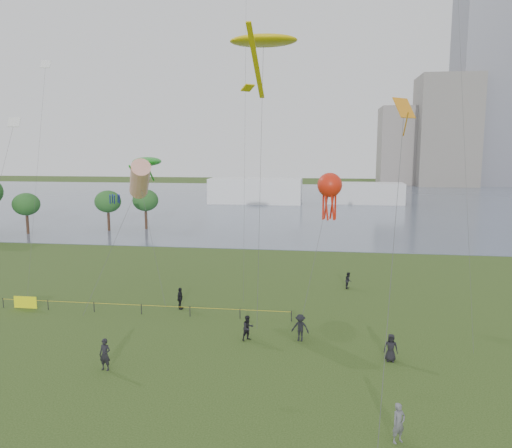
# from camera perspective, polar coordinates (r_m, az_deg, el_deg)

# --- Properties ---
(ground_plane) EXTENTS (400.00, 400.00, 0.00)m
(ground_plane) POSITION_cam_1_polar(r_m,az_deg,el_deg) (27.27, -3.10, -20.16)
(ground_plane) COLOR #243A12
(lake) EXTENTS (400.00, 120.00, 0.08)m
(lake) POSITION_cam_1_polar(r_m,az_deg,el_deg) (124.22, 5.77, 2.54)
(lake) COLOR slate
(lake) RESTS_ON ground_plane
(tower) EXTENTS (24.00, 24.00, 120.00)m
(tower) POSITION_cam_1_polar(r_m,az_deg,el_deg) (205.26, 25.77, 21.02)
(tower) COLOR slate
(tower) RESTS_ON ground_plane
(building_mid) EXTENTS (20.00, 20.00, 38.00)m
(building_mid) POSITION_cam_1_polar(r_m,az_deg,el_deg) (190.08, 20.84, 9.86)
(building_mid) COLOR slate
(building_mid) RESTS_ON ground_plane
(building_low) EXTENTS (16.00, 18.00, 28.00)m
(building_low) POSITION_cam_1_polar(r_m,az_deg,el_deg) (193.38, 16.28, 8.56)
(building_low) COLOR gray
(building_low) RESTS_ON ground_plane
(pavilion_left) EXTENTS (22.00, 8.00, 6.00)m
(pavilion_left) POSITION_cam_1_polar(r_m,az_deg,el_deg) (120.04, -0.05, 3.80)
(pavilion_left) COLOR white
(pavilion_left) RESTS_ON ground_plane
(pavilion_right) EXTENTS (18.00, 7.00, 5.00)m
(pavilion_right) POSITION_cam_1_polar(r_m,az_deg,el_deg) (122.26, 12.33, 3.46)
(pavilion_right) COLOR silver
(pavilion_right) RESTS_ON ground_plane
(trees) EXTENTS (28.20, 16.15, 8.89)m
(trees) POSITION_cam_1_polar(r_m,az_deg,el_deg) (84.42, -24.48, 2.71)
(trees) COLOR #382519
(trees) RESTS_ON ground_plane
(fence) EXTENTS (24.07, 0.07, 1.05)m
(fence) POSITION_cam_1_polar(r_m,az_deg,el_deg) (43.87, -20.55, -8.58)
(fence) COLOR black
(fence) RESTS_ON ground_plane
(kite_flyer) EXTENTS (0.81, 0.75, 1.85)m
(kite_flyer) POSITION_cam_1_polar(r_m,az_deg,el_deg) (24.94, 15.99, -21.03)
(kite_flyer) COLOR slate
(kite_flyer) RESTS_ON ground_plane
(spectator_a) EXTENTS (1.08, 1.07, 1.76)m
(spectator_a) POSITION_cam_1_polar(r_m,az_deg,el_deg) (35.10, -0.93, -11.79)
(spectator_a) COLOR black
(spectator_a) RESTS_ON ground_plane
(spectator_b) EXTENTS (1.32, 0.90, 1.89)m
(spectator_b) POSITION_cam_1_polar(r_m,az_deg,el_deg) (35.09, 5.08, -11.72)
(spectator_b) COLOR black
(spectator_b) RESTS_ON ground_plane
(spectator_c) EXTENTS (0.50, 1.08, 1.81)m
(spectator_c) POSITION_cam_1_polar(r_m,az_deg,el_deg) (41.94, -8.67, -8.41)
(spectator_c) COLOR black
(spectator_c) RESTS_ON ground_plane
(spectator_d) EXTENTS (0.91, 0.64, 1.75)m
(spectator_d) POSITION_cam_1_polar(r_m,az_deg,el_deg) (32.99, 15.15, -13.48)
(spectator_d) COLOR black
(spectator_d) RESTS_ON ground_plane
(spectator_f) EXTENTS (0.76, 0.54, 1.94)m
(spectator_f) POSITION_cam_1_polar(r_m,az_deg,el_deg) (32.00, -16.88, -14.08)
(spectator_f) COLOR black
(spectator_f) RESTS_ON ground_plane
(spectator_g) EXTENTS (0.71, 0.84, 1.56)m
(spectator_g) POSITION_cam_1_polar(r_m,az_deg,el_deg) (48.19, 10.52, -6.36)
(spectator_g) COLOR black
(spectator_g) RESTS_ON ground_plane
(kite_stingray) EXTENTS (5.34, 10.14, 21.88)m
(kite_stingray) POSITION_cam_1_polar(r_m,az_deg,el_deg) (41.38, 0.83, 20.15)
(kite_stingray) COLOR #3F3F42
(kite_windsock) EXTENTS (5.29, 5.03, 12.34)m
(kite_windsock) POSITION_cam_1_polar(r_m,az_deg,el_deg) (44.09, -13.16, 4.98)
(kite_windsock) COLOR #3F3F42
(kite_creature) EXTENTS (3.32, 12.04, 12.33)m
(kite_creature) POSITION_cam_1_polar(r_m,az_deg,el_deg) (48.42, -12.34, 6.95)
(kite_creature) COLOR #3F3F42
(kite_octopus) EXTENTS (3.04, 7.62, 11.16)m
(kite_octopus) POSITION_cam_1_polar(r_m,az_deg,el_deg) (41.77, 8.42, 4.30)
(kite_octopus) COLOR #3F3F42
(kite_delta) EXTENTS (2.88, 11.88, 16.17)m
(kite_delta) POSITION_cam_1_polar(r_m,az_deg,el_deg) (31.42, 16.50, 11.21)
(kite_delta) COLOR #3F3F42
(small_kites) EXTENTS (44.42, 14.86, 16.04)m
(small_kites) POSITION_cam_1_polar(r_m,az_deg,el_deg) (41.99, -0.69, 23.31)
(small_kites) COLOR white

